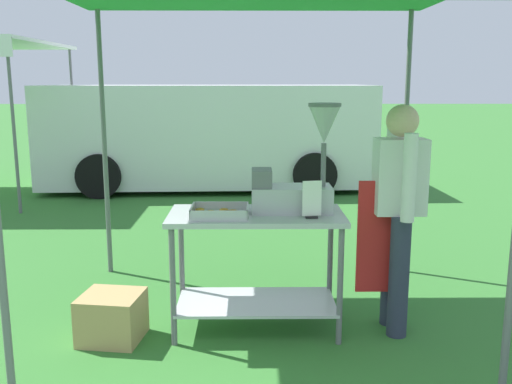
{
  "coord_description": "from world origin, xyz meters",
  "views": [
    {
      "loc": [
        0.24,
        -3.01,
        1.77
      ],
      "look_at": [
        0.28,
        1.05,
        0.97
      ],
      "focal_mm": 40.0,
      "sensor_mm": 36.0,
      "label": 1
    }
  ],
  "objects_px": {
    "donut_tray": "(219,213)",
    "donut_cart": "(256,248)",
    "donut_fryer": "(298,176)",
    "supply_crate": "(112,317)",
    "vendor": "(397,207)",
    "menu_sign": "(312,202)",
    "van_white": "(210,134)"
  },
  "relations": [
    {
      "from": "donut_cart",
      "to": "van_white",
      "type": "height_order",
      "value": "van_white"
    },
    {
      "from": "donut_tray",
      "to": "donut_fryer",
      "type": "height_order",
      "value": "donut_fryer"
    },
    {
      "from": "donut_tray",
      "to": "supply_crate",
      "type": "bearing_deg",
      "value": -174.44
    },
    {
      "from": "donut_tray",
      "to": "vendor",
      "type": "distance_m",
      "value": 1.24
    },
    {
      "from": "van_white",
      "to": "supply_crate",
      "type": "bearing_deg",
      "value": -92.73
    },
    {
      "from": "donut_tray",
      "to": "van_white",
      "type": "height_order",
      "value": "van_white"
    },
    {
      "from": "vendor",
      "to": "supply_crate",
      "type": "xyz_separation_m",
      "value": [
        -1.98,
        -0.15,
        -0.74
      ]
    },
    {
      "from": "donut_fryer",
      "to": "menu_sign",
      "type": "bearing_deg",
      "value": -70.03
    },
    {
      "from": "van_white",
      "to": "donut_cart",
      "type": "bearing_deg",
      "value": -82.8
    },
    {
      "from": "donut_cart",
      "to": "donut_fryer",
      "type": "height_order",
      "value": "donut_fryer"
    },
    {
      "from": "donut_fryer",
      "to": "supply_crate",
      "type": "distance_m",
      "value": 1.62
    },
    {
      "from": "donut_cart",
      "to": "donut_tray",
      "type": "xyz_separation_m",
      "value": [
        -0.25,
        -0.09,
        0.27
      ]
    },
    {
      "from": "menu_sign",
      "to": "supply_crate",
      "type": "relative_size",
      "value": 0.56
    },
    {
      "from": "donut_cart",
      "to": "menu_sign",
      "type": "distance_m",
      "value": 0.54
    },
    {
      "from": "donut_tray",
      "to": "menu_sign",
      "type": "bearing_deg",
      "value": -5.15
    },
    {
      "from": "donut_cart",
      "to": "vendor",
      "type": "bearing_deg",
      "value": -0.88
    },
    {
      "from": "donut_tray",
      "to": "donut_cart",
      "type": "bearing_deg",
      "value": 19.29
    },
    {
      "from": "donut_tray",
      "to": "menu_sign",
      "type": "relative_size",
      "value": 1.53
    },
    {
      "from": "donut_tray",
      "to": "vendor",
      "type": "height_order",
      "value": "vendor"
    },
    {
      "from": "donut_fryer",
      "to": "donut_tray",
      "type": "bearing_deg",
      "value": -164.62
    },
    {
      "from": "vendor",
      "to": "supply_crate",
      "type": "distance_m",
      "value": 2.12
    },
    {
      "from": "donut_fryer",
      "to": "menu_sign",
      "type": "relative_size",
      "value": 2.98
    },
    {
      "from": "donut_fryer",
      "to": "supply_crate",
      "type": "xyz_separation_m",
      "value": [
        -1.29,
        -0.22,
        -0.95
      ]
    },
    {
      "from": "vendor",
      "to": "donut_fryer",
      "type": "bearing_deg",
      "value": 173.57
    },
    {
      "from": "vendor",
      "to": "van_white",
      "type": "height_order",
      "value": "van_white"
    },
    {
      "from": "menu_sign",
      "to": "supply_crate",
      "type": "xyz_separation_m",
      "value": [
        -1.37,
        -0.02,
        -0.8
      ]
    },
    {
      "from": "donut_cart",
      "to": "donut_tray",
      "type": "distance_m",
      "value": 0.38
    },
    {
      "from": "donut_tray",
      "to": "supply_crate",
      "type": "height_order",
      "value": "donut_tray"
    },
    {
      "from": "menu_sign",
      "to": "van_white",
      "type": "distance_m",
      "value": 5.94
    },
    {
      "from": "supply_crate",
      "to": "vendor",
      "type": "bearing_deg",
      "value": 4.23
    },
    {
      "from": "donut_fryer",
      "to": "menu_sign",
      "type": "height_order",
      "value": "donut_fryer"
    },
    {
      "from": "donut_cart",
      "to": "supply_crate",
      "type": "distance_m",
      "value": 1.11
    }
  ]
}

